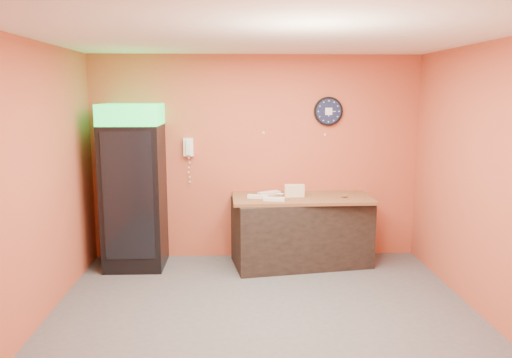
{
  "coord_description": "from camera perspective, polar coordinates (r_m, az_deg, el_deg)",
  "views": [
    {
      "loc": [
        -0.3,
        -4.84,
        2.28
      ],
      "look_at": [
        -0.06,
        0.6,
        1.34
      ],
      "focal_mm": 35.0,
      "sensor_mm": 36.0,
      "label": 1
    }
  ],
  "objects": [
    {
      "name": "floor",
      "position": [
        5.36,
        0.98,
        -15.45
      ],
      "size": [
        4.5,
        4.5,
        0.0
      ],
      "primitive_type": "plane",
      "color": "#47474C",
      "rests_on": "ground"
    },
    {
      "name": "back_wall",
      "position": [
        6.9,
        0.02,
        2.43
      ],
      "size": [
        4.5,
        0.02,
        2.8
      ],
      "primitive_type": "cube",
      "color": "#BC5135",
      "rests_on": "floor"
    },
    {
      "name": "left_wall",
      "position": [
        5.29,
        -24.1,
        -0.68
      ],
      "size": [
        0.02,
        4.0,
        2.8
      ],
      "primitive_type": "cube",
      "color": "#BC5135",
      "rests_on": "floor"
    },
    {
      "name": "right_wall",
      "position": [
        5.54,
        24.96,
        -0.31
      ],
      "size": [
        0.02,
        4.0,
        2.8
      ],
      "primitive_type": "cube",
      "color": "#BC5135",
      "rests_on": "floor"
    },
    {
      "name": "ceiling",
      "position": [
        4.87,
        1.08,
        15.88
      ],
      "size": [
        4.5,
        4.0,
        0.02
      ],
      "primitive_type": "cube",
      "color": "white",
      "rests_on": "back_wall"
    },
    {
      "name": "beverage_cooler",
      "position": [
        6.69,
        -13.81,
        -1.13
      ],
      "size": [
        0.76,
        0.77,
        2.15
      ],
      "rotation": [
        0.0,
        0.0,
        -0.0
      ],
      "color": "black",
      "rests_on": "floor"
    },
    {
      "name": "prep_counter",
      "position": [
        6.75,
        5.19,
        -6.04
      ],
      "size": [
        1.88,
        1.06,
        0.89
      ],
      "primitive_type": "cube",
      "rotation": [
        0.0,
        0.0,
        0.16
      ],
      "color": "black",
      "rests_on": "floor"
    },
    {
      "name": "wall_clock",
      "position": [
        6.93,
        8.27,
        7.67
      ],
      "size": [
        0.4,
        0.06,
        0.4
      ],
      "color": "black",
      "rests_on": "back_wall"
    },
    {
      "name": "wall_phone",
      "position": [
        6.85,
        -7.72,
        3.62
      ],
      "size": [
        0.13,
        0.11,
        0.25
      ],
      "color": "white",
      "rests_on": "back_wall"
    },
    {
      "name": "butcher_paper",
      "position": [
        6.64,
        5.25,
        -2.18
      ],
      "size": [
        1.84,
        0.88,
        0.04
      ],
      "primitive_type": "cube",
      "rotation": [
        0.0,
        0.0,
        0.02
      ],
      "color": "brown",
      "rests_on": "prep_counter"
    },
    {
      "name": "sub_roll_stack",
      "position": [
        6.6,
        4.41,
        -1.34
      ],
      "size": [
        0.26,
        0.1,
        0.16
      ],
      "rotation": [
        0.0,
        0.0,
        0.04
      ],
      "color": "beige",
      "rests_on": "butcher_paper"
    },
    {
      "name": "wrapped_sandwich_left",
      "position": [
        6.52,
        0.23,
        -2.01
      ],
      "size": [
        0.29,
        0.15,
        0.04
      ],
      "primitive_type": "cube",
      "rotation": [
        0.0,
        0.0,
        -0.18
      ],
      "color": "silver",
      "rests_on": "butcher_paper"
    },
    {
      "name": "wrapped_sandwich_mid",
      "position": [
        6.36,
        2.08,
        -2.31
      ],
      "size": [
        0.29,
        0.16,
        0.04
      ],
      "primitive_type": "cube",
      "rotation": [
        0.0,
        0.0,
        -0.18
      ],
      "color": "silver",
      "rests_on": "butcher_paper"
    },
    {
      "name": "wrapped_sandwich_right",
      "position": [
        6.71,
        1.52,
        -1.65
      ],
      "size": [
        0.32,
        0.25,
        0.04
      ],
      "primitive_type": "cube",
      "rotation": [
        0.0,
        0.0,
        0.52
      ],
      "color": "silver",
      "rests_on": "butcher_paper"
    },
    {
      "name": "kitchen_tool",
      "position": [
        6.74,
        3.64,
        -1.55
      ],
      "size": [
        0.06,
        0.06,
        0.06
      ],
      "primitive_type": "cylinder",
      "color": "silver",
      "rests_on": "butcher_paper"
    }
  ]
}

